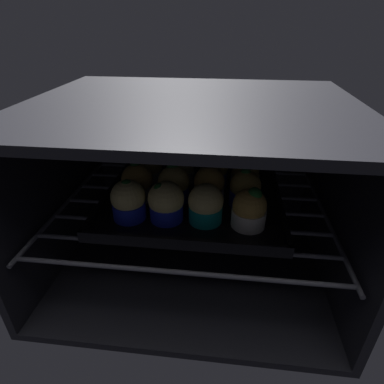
% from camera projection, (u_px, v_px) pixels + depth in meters
% --- Properties ---
extents(oven_cavity, '(0.59, 0.47, 0.37)m').
position_uv_depth(oven_cavity, '(194.00, 184.00, 0.67)').
color(oven_cavity, black).
rests_on(oven_cavity, ground).
extents(oven_rack, '(0.55, 0.42, 0.01)m').
position_uv_depth(oven_rack, '(192.00, 208.00, 0.65)').
color(oven_rack, '#51515B').
rests_on(oven_rack, oven_cavity).
extents(baking_tray, '(0.36, 0.29, 0.02)m').
position_uv_depth(baking_tray, '(192.00, 202.00, 0.65)').
color(baking_tray, black).
rests_on(baking_tray, oven_rack).
extents(muffin_row0_col0, '(0.06, 0.06, 0.08)m').
position_uv_depth(muffin_row0_col0, '(128.00, 201.00, 0.57)').
color(muffin_row0_col0, '#1928B7').
rests_on(muffin_row0_col0, baking_tray).
extents(muffin_row0_col1, '(0.07, 0.07, 0.08)m').
position_uv_depth(muffin_row0_col1, '(166.00, 202.00, 0.57)').
color(muffin_row0_col1, '#1928B7').
rests_on(muffin_row0_col1, baking_tray).
extents(muffin_row0_col2, '(0.06, 0.06, 0.07)m').
position_uv_depth(muffin_row0_col2, '(206.00, 205.00, 0.57)').
color(muffin_row0_col2, '#0C8C84').
rests_on(muffin_row0_col2, baking_tray).
extents(muffin_row0_col3, '(0.06, 0.06, 0.08)m').
position_uv_depth(muffin_row0_col3, '(249.00, 209.00, 0.55)').
color(muffin_row0_col3, silver).
rests_on(muffin_row0_col3, baking_tray).
extents(muffin_row1_col0, '(0.06, 0.06, 0.08)m').
position_uv_depth(muffin_row1_col0, '(137.00, 183.00, 0.64)').
color(muffin_row1_col0, silver).
rests_on(muffin_row1_col0, baking_tray).
extents(muffin_row1_col1, '(0.06, 0.06, 0.08)m').
position_uv_depth(muffin_row1_col1, '(174.00, 184.00, 0.63)').
color(muffin_row1_col1, '#1928B7').
rests_on(muffin_row1_col1, baking_tray).
extents(muffin_row1_col2, '(0.06, 0.06, 0.08)m').
position_uv_depth(muffin_row1_col2, '(209.00, 186.00, 0.63)').
color(muffin_row1_col2, silver).
rests_on(muffin_row1_col2, baking_tray).
extents(muffin_row1_col3, '(0.06, 0.06, 0.08)m').
position_uv_depth(muffin_row1_col3, '(245.00, 189.00, 0.62)').
color(muffin_row1_col3, '#1928B7').
rests_on(muffin_row1_col3, baking_tray).
extents(muffin_row2_col0, '(0.06, 0.06, 0.08)m').
position_uv_depth(muffin_row2_col0, '(148.00, 169.00, 0.70)').
color(muffin_row2_col0, silver).
rests_on(muffin_row2_col0, baking_tray).
extents(muffin_row2_col1, '(0.06, 0.06, 0.07)m').
position_uv_depth(muffin_row2_col1, '(181.00, 170.00, 0.70)').
color(muffin_row2_col1, silver).
rests_on(muffin_row2_col1, baking_tray).
extents(muffin_row2_col2, '(0.06, 0.06, 0.08)m').
position_uv_depth(muffin_row2_col2, '(214.00, 170.00, 0.69)').
color(muffin_row2_col2, '#1928B7').
rests_on(muffin_row2_col2, baking_tray).
extents(muffin_row2_col3, '(0.06, 0.06, 0.07)m').
position_uv_depth(muffin_row2_col3, '(245.00, 175.00, 0.68)').
color(muffin_row2_col3, silver).
rests_on(muffin_row2_col3, baking_tray).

